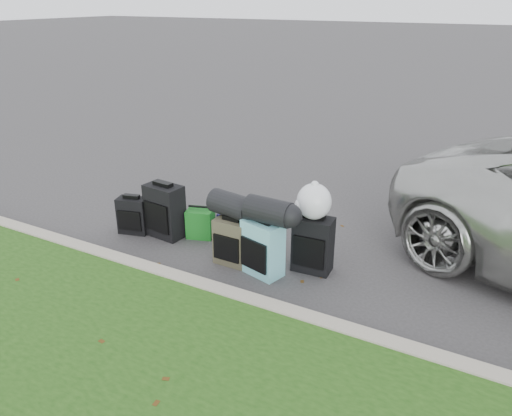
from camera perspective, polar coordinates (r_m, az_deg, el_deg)
The scene contains 12 objects.
ground at distance 6.10m, azimuth -0.08°, elevation -5.58°, with size 120.00×120.00×0.00m, color #383535.
curb at distance 5.33m, azimuth -5.36°, elevation -9.37°, with size 120.00×0.18×0.15m, color #9E937F.
suitcase_small_black at distance 6.81m, azimuth -13.85°, elevation -0.82°, with size 0.39×0.21×0.49m, color black.
suitcase_large_black_left at distance 6.58m, azimuth -10.36°, elevation -0.34°, with size 0.49×0.29×0.70m, color black.
suitcase_olive at distance 5.85m, azimuth -2.71°, elevation -3.86°, with size 0.40×0.25×0.56m, color #373424.
suitcase_teal at distance 5.61m, azimuth 0.77°, elevation -4.60°, with size 0.45×0.27×0.64m, color #55969D.
suitcase_large_black_right at distance 5.71m, azimuth 6.52°, elevation -4.16°, with size 0.44×0.26×0.65m, color black.
tote_green at distance 6.56m, azimuth -6.35°, elevation -1.71°, with size 0.34×0.27×0.38m, color #186D1D.
tote_navy at distance 6.60m, azimuth -3.05°, elevation -1.88°, with size 0.27×0.21×0.29m, color #1E1751.
duffel_left at distance 5.76m, azimuth -2.82°, elevation 0.33°, with size 0.29×0.29×0.54m, color black.
duffel_right at distance 5.39m, azimuth 1.48°, elevation -0.33°, with size 0.29×0.29×0.51m, color black.
trash_bag at distance 5.50m, azimuth 6.65°, elevation 0.75°, with size 0.39×0.39×0.39m, color white.
Camera 1 is at (2.59, -4.69, 2.92)m, focal length 35.00 mm.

